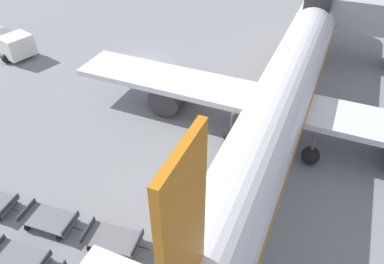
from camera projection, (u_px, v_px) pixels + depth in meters
The scene contains 5 objects.
ground_plane at pixel (144, 62), 37.23m from camera, with size 500.00×500.00×0.00m, color gray.
airplane at pixel (285, 91), 26.84m from camera, with size 32.63×41.99×11.67m.
baggage_dolly_row_near_col_c at pixel (19, 259), 19.20m from camera, with size 3.80×2.10×0.92m.
baggage_dolly_row_mid_a_col_c at pixel (49, 220), 21.19m from camera, with size 3.80×2.11×0.92m.
baggage_dolly_row_mid_a_col_d at pixel (113, 239), 20.15m from camera, with size 3.80×2.22×0.92m.
Camera 1 is at (20.32, -27.20, 17.47)m, focal length 35.00 mm.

